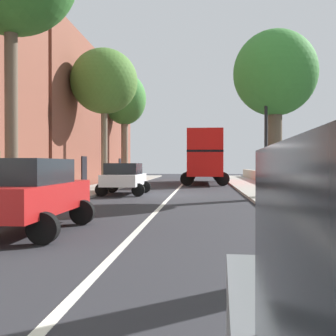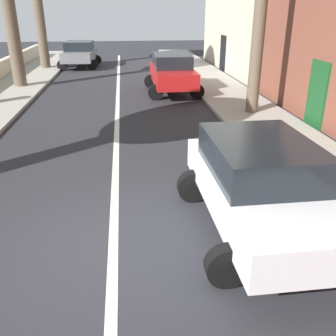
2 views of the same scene
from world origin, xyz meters
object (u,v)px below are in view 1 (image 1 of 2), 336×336
object	(u,v)px
double_decker_bus	(204,154)
street_tree_right_1	(275,75)
street_tree_left_0	(125,100)
lamppost_right	(266,113)
parked_car_red_left_0	(27,191)
parked_car_white_left_2	(124,177)
street_tree_left_4	(104,82)

from	to	relation	value
double_decker_bus	street_tree_right_1	size ratio (longest dim) A/B	1.35
street_tree_left_0	lamppost_right	world-z (taller)	street_tree_left_0
parked_car_red_left_0	street_tree_left_0	world-z (taller)	street_tree_left_0
parked_car_white_left_2	street_tree_right_1	xyz separation A→B (m)	(7.33, -1.87, 4.70)
double_decker_bus	parked_car_red_left_0	xyz separation A→B (m)	(-4.20, -23.74, -1.39)
double_decker_bus	street_tree_left_4	distance (m)	11.19
double_decker_bus	parked_car_white_left_2	bearing A→B (deg)	-109.11
double_decker_bus	lamppost_right	world-z (taller)	lamppost_right
parked_car_red_left_0	parked_car_white_left_2	world-z (taller)	parked_car_red_left_0
street_tree_right_1	lamppost_right	distance (m)	2.06
street_tree_left_4	parked_car_red_left_0	bearing A→B (deg)	-82.61
parked_car_red_left_0	street_tree_left_0	size ratio (longest dim) A/B	0.45
parked_car_red_left_0	street_tree_left_0	xyz separation A→B (m)	(-2.76, 25.86, 6.17)
parked_car_red_left_0	street_tree_left_4	bearing A→B (deg)	97.39
parked_car_white_left_2	street_tree_left_0	xyz separation A→B (m)	(-2.76, 14.24, 6.21)
parked_car_white_left_2	double_decker_bus	bearing A→B (deg)	70.89
parked_car_white_left_2	street_tree_right_1	bearing A→B (deg)	-14.33
street_tree_right_1	street_tree_left_0	bearing A→B (deg)	122.07
lamppost_right	street_tree_left_4	bearing A→B (deg)	143.35
double_decker_bus	parked_car_white_left_2	xyz separation A→B (m)	(-4.20, -12.12, -1.43)
parked_car_white_left_2	street_tree_left_4	xyz separation A→B (m)	(-2.01, 3.86, 5.71)
street_tree_right_1	street_tree_left_4	bearing A→B (deg)	148.46
double_decker_bus	parked_car_red_left_0	world-z (taller)	double_decker_bus
street_tree_left_0	lamppost_right	distance (m)	19.73
parked_car_red_left_0	lamppost_right	xyz separation A→B (m)	(6.80, 8.93, 2.84)
street_tree_left_4	lamppost_right	distance (m)	11.34
double_decker_bus	street_tree_left_4	size ratio (longest dim) A/B	1.19
parked_car_white_left_2	street_tree_left_0	distance (m)	15.78
street_tree_left_0	street_tree_right_1	world-z (taller)	street_tree_left_0
double_decker_bus	parked_car_white_left_2	world-z (taller)	double_decker_bus
street_tree_left_0	lamppost_right	bearing A→B (deg)	-60.54
double_decker_bus	lamppost_right	bearing A→B (deg)	-80.05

